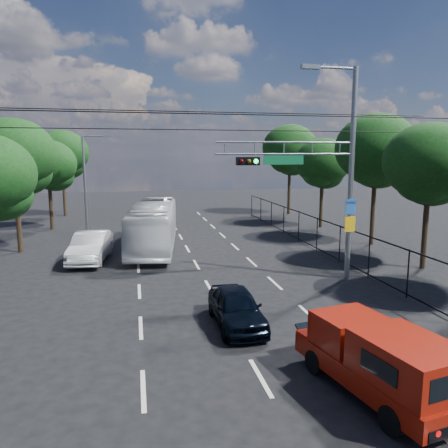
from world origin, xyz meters
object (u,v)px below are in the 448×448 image
object	(u,v)px
red_pickup	(378,358)
white_bus	(154,225)
signal_mast	(326,166)
navy_hatchback	(236,307)
white_van	(91,247)

from	to	relation	value
red_pickup	white_bus	xyz separation A→B (m)	(-4.51, 17.89, 0.51)
signal_mast	navy_hatchback	size ratio (longest dim) A/B	2.53
navy_hatchback	white_van	bearing A→B (deg)	118.15
red_pickup	white_van	bearing A→B (deg)	117.71
signal_mast	white_bus	size ratio (longest dim) A/B	0.92
red_pickup	white_van	world-z (taller)	red_pickup
red_pickup	white_bus	distance (m)	18.46
white_bus	white_van	xyz separation A→B (m)	(-3.51, -2.63, -0.65)
signal_mast	navy_hatchback	bearing A→B (deg)	-138.93
white_van	white_bus	bearing A→B (deg)	43.05
signal_mast	white_bus	bearing A→B (deg)	130.36
signal_mast	white_bus	xyz separation A→B (m)	(-7.27, 8.56, -3.80)
signal_mast	white_bus	distance (m)	11.86
white_bus	signal_mast	bearing A→B (deg)	-42.85
signal_mast	navy_hatchback	xyz separation A→B (m)	(-5.10, -4.45, -4.60)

